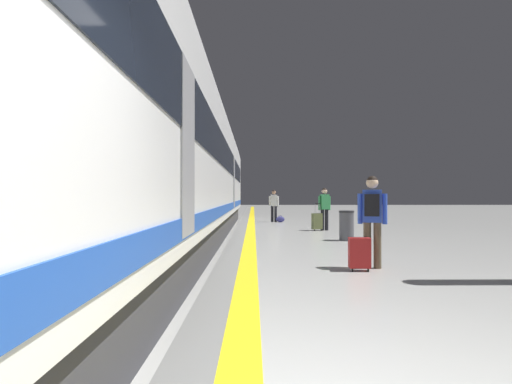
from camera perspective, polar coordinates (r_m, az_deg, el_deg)
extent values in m
cube|color=yellow|center=(11.57, -0.90, -7.27)|extent=(0.36, 80.00, 0.01)
cube|color=slate|center=(11.58, -2.57, -7.27)|extent=(0.63, 80.00, 0.01)
cube|color=#38383D|center=(9.75, -13.65, -6.48)|extent=(2.67, 29.48, 0.70)
cube|color=white|center=(9.73, -13.63, 4.13)|extent=(2.90, 30.71, 2.90)
cylinder|color=white|center=(9.94, -13.61, 12.20)|extent=(2.84, 30.10, 2.84)
cube|color=black|center=(9.76, -13.62, 6.18)|extent=(2.93, 28.87, 0.80)
cube|color=#1E4CB2|center=(9.70, -13.64, -2.66)|extent=(2.94, 30.10, 0.24)
cone|color=white|center=(26.19, -5.24, 0.65)|extent=(2.76, 2.60, 2.75)
cube|color=gray|center=(4.92, -9.35, 5.75)|extent=(0.02, 0.90, 2.00)
cube|color=gray|center=(16.37, -3.04, 1.35)|extent=(0.02, 0.90, 2.00)
cylinder|color=brown|center=(8.14, 15.14, -7.09)|extent=(0.14, 0.14, 0.86)
cylinder|color=brown|center=(8.13, 16.45, -7.09)|extent=(0.14, 0.14, 0.86)
cube|color=blue|center=(8.08, 15.78, -1.88)|extent=(0.39, 0.30, 0.62)
cylinder|color=blue|center=(8.10, 14.19, -2.25)|extent=(0.09, 0.09, 0.57)
cylinder|color=blue|center=(8.09, 17.38, -2.24)|extent=(0.09, 0.09, 0.57)
sphere|color=beige|center=(8.08, 15.77, 1.24)|extent=(0.23, 0.23, 0.23)
sphere|color=black|center=(8.08, 15.77, 1.42)|extent=(0.21, 0.21, 0.21)
cube|color=black|center=(7.93, 15.74, -1.76)|extent=(0.30, 0.22, 0.41)
cube|color=#A51E1E|center=(7.78, 14.12, -8.14)|extent=(0.39, 0.25, 0.54)
cube|color=#A51E1E|center=(7.90, 13.97, -8.51)|extent=(0.31, 0.04, 0.30)
cylinder|color=black|center=(7.73, 13.16, -10.44)|extent=(0.02, 0.06, 0.06)
cylinder|color=black|center=(7.79, 15.27, -10.37)|extent=(0.02, 0.06, 0.06)
cylinder|color=black|center=(16.44, 9.19, -3.83)|extent=(0.14, 0.14, 0.83)
cylinder|color=black|center=(16.52, 9.74, -3.81)|extent=(0.14, 0.14, 0.83)
cube|color=#338C4C|center=(16.45, 9.46, -1.36)|extent=(0.38, 0.29, 0.59)
cylinder|color=#338C4C|center=(16.36, 8.77, -1.53)|extent=(0.09, 0.09, 0.55)
cylinder|color=#338C4C|center=(16.56, 10.11, -1.52)|extent=(0.09, 0.09, 0.55)
sphere|color=beige|center=(16.45, 9.46, 0.12)|extent=(0.22, 0.22, 0.22)
sphere|color=black|center=(16.45, 9.46, 0.21)|extent=(0.20, 0.20, 0.20)
cube|color=#596038|center=(16.31, 8.43, -4.02)|extent=(0.43, 0.32, 0.62)
cube|color=#596038|center=(16.42, 8.24, -4.26)|extent=(0.30, 0.11, 0.34)
cylinder|color=black|center=(16.21, 8.08, -5.24)|extent=(0.04, 0.06, 0.06)
cylinder|color=black|center=(16.34, 8.98, -5.20)|extent=(0.04, 0.06, 0.06)
cylinder|color=gray|center=(16.19, 8.18, -2.27)|extent=(0.02, 0.02, 0.38)
cylinder|color=gray|center=(16.28, 8.84, -2.26)|extent=(0.02, 0.02, 0.38)
cube|color=black|center=(16.23, 8.51, -1.60)|extent=(0.22, 0.09, 0.02)
cylinder|color=black|center=(21.51, 2.26, -3.06)|extent=(0.14, 0.14, 0.83)
cylinder|color=black|center=(21.51, 2.73, -3.06)|extent=(0.14, 0.14, 0.83)
cube|color=silver|center=(21.49, 2.49, -1.17)|extent=(0.35, 0.22, 0.59)
cylinder|color=silver|center=(21.50, 1.92, -1.30)|extent=(0.09, 0.09, 0.55)
cylinder|color=silver|center=(21.50, 3.07, -1.30)|extent=(0.09, 0.09, 0.55)
sphere|color=#A37556|center=(21.49, 2.49, -0.04)|extent=(0.22, 0.22, 0.22)
sphere|color=black|center=(21.49, 2.49, 0.03)|extent=(0.20, 0.20, 0.20)
ellipsoid|color=navy|center=(21.37, 3.38, -3.78)|extent=(0.44, 0.26, 0.30)
torus|color=navy|center=(21.36, 3.38, -3.52)|extent=(0.22, 0.02, 0.22)
cylinder|color=#4C4C51|center=(12.91, 12.41, -4.68)|extent=(0.44, 0.44, 0.85)
cylinder|color=#262628|center=(12.89, 12.41, -2.66)|extent=(0.46, 0.46, 0.06)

